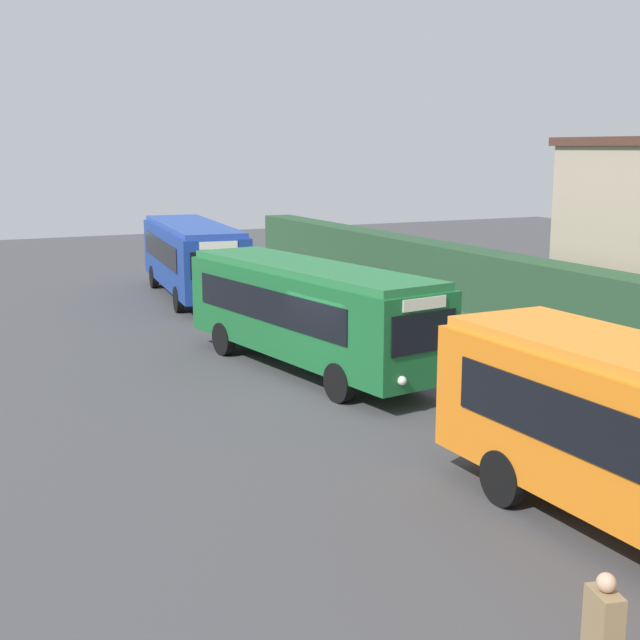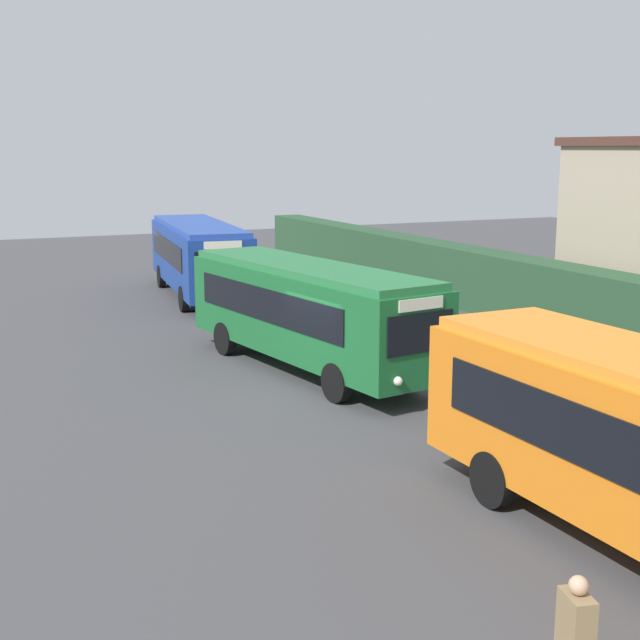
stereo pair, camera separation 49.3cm
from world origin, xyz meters
name	(u,v)px [view 2 (the right image)]	position (x,y,z in m)	size (l,w,h in m)	color
ground_plane	(324,392)	(0.00, 0.00, 0.00)	(85.81, 85.81, 0.00)	#424244
bus_blue	(199,255)	(-15.16, 1.29, 1.80)	(10.26, 3.65, 3.11)	navy
bus_green	(308,309)	(-2.18, 0.53, 1.75)	(9.93, 3.82, 3.02)	#19602D
person_left	(234,260)	(-18.71, 4.06, 0.99)	(0.49, 0.38, 1.86)	maroon
hedge_row	(632,316)	(0.00, 10.37, 1.15)	(54.91, 1.53, 2.31)	#27492D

